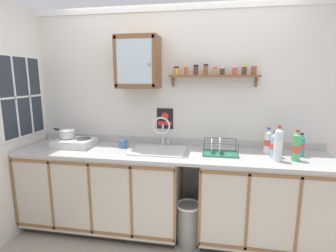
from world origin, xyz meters
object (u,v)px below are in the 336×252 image
(trash_bin, at_px, (188,223))
(bottle_opaque_white_2, at_px, (268,142))
(bottle_water_blue_3, at_px, (274,145))
(bottle_soda_green_1, at_px, (296,147))
(warning_sign, at_px, (165,119))
(sink, at_px, (159,152))
(bottle_water_clear_4, at_px, (278,144))
(saucepan, at_px, (67,134))
(dish_rack, at_px, (219,151))
(hot_plate_stove, at_px, (75,143))
(bottle_detergent_teal_0, at_px, (301,145))
(mug, at_px, (123,144))
(wall_cabinet, at_px, (138,62))

(trash_bin, bearing_deg, bottle_opaque_white_2, 18.85)
(bottle_water_blue_3, bearing_deg, bottle_soda_green_1, -25.95)
(warning_sign, bearing_deg, trash_bin, -54.86)
(sink, distance_m, trash_bin, 0.78)
(bottle_water_clear_4, bearing_deg, warning_sign, 159.02)
(sink, distance_m, saucepan, 1.07)
(dish_rack, xyz_separation_m, trash_bin, (-0.28, -0.17, -0.73))
(hot_plate_stove, bearing_deg, trash_bin, -8.01)
(bottle_detergent_teal_0, xyz_separation_m, bottle_opaque_white_2, (-0.30, 0.04, 0.01))
(warning_sign, bearing_deg, bottle_water_blue_3, -15.24)
(bottle_water_blue_3, bearing_deg, bottle_detergent_teal_0, 14.28)
(dish_rack, bearing_deg, hot_plate_stove, 179.39)
(bottle_opaque_white_2, relative_size, trash_bin, 0.62)
(bottle_soda_green_1, height_order, mug, bottle_soda_green_1)
(dish_rack, bearing_deg, bottle_water_blue_3, -1.17)
(bottle_water_blue_3, distance_m, warning_sign, 1.18)
(bottle_detergent_teal_0, height_order, mug, bottle_detergent_teal_0)
(bottle_detergent_teal_0, distance_m, trash_bin, 1.35)
(sink, relative_size, bottle_water_clear_4, 1.68)
(bottle_water_blue_3, relative_size, wall_cabinet, 0.48)
(bottle_opaque_white_2, bearing_deg, mug, -178.86)
(sink, height_order, trash_bin, sink)
(bottle_soda_green_1, relative_size, mug, 2.22)
(bottle_soda_green_1, bearing_deg, saucepan, 176.72)
(bottle_detergent_teal_0, xyz_separation_m, trash_bin, (-1.06, -0.22, -0.80))
(bottle_soda_green_1, relative_size, bottle_water_clear_4, 0.87)
(bottle_soda_green_1, distance_m, trash_bin, 1.28)
(dish_rack, xyz_separation_m, warning_sign, (-0.61, 0.30, 0.26))
(hot_plate_stove, relative_size, saucepan, 1.30)
(bottle_water_blue_3, distance_m, trash_bin, 1.15)
(dish_rack, distance_m, trash_bin, 0.80)
(dish_rack, bearing_deg, warning_sign, 154.05)
(sink, relative_size, dish_rack, 1.59)
(bottle_soda_green_1, height_order, dish_rack, bottle_soda_green_1)
(wall_cabinet, height_order, trash_bin, wall_cabinet)
(bottle_detergent_teal_0, relative_size, mug, 1.78)
(warning_sign, height_order, trash_bin, warning_sign)
(bottle_soda_green_1, distance_m, warning_sign, 1.37)
(wall_cabinet, bearing_deg, bottle_opaque_white_2, -2.63)
(bottle_water_blue_3, height_order, warning_sign, warning_sign)
(bottle_water_blue_3, xyz_separation_m, trash_bin, (-0.80, -0.16, -0.81))
(bottle_opaque_white_2, height_order, dish_rack, bottle_opaque_white_2)
(hot_plate_stove, distance_m, wall_cabinet, 1.13)
(wall_cabinet, relative_size, warning_sign, 2.31)
(sink, distance_m, wall_cabinet, 0.97)
(bottle_detergent_teal_0, bearing_deg, hot_plate_stove, -179.07)
(sink, xyz_separation_m, wall_cabinet, (-0.25, 0.13, 0.93))
(bottle_water_blue_3, relative_size, mug, 1.97)
(hot_plate_stove, height_order, bottle_detergent_teal_0, bottle_detergent_teal_0)
(bottle_water_clear_4, height_order, dish_rack, bottle_water_clear_4)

